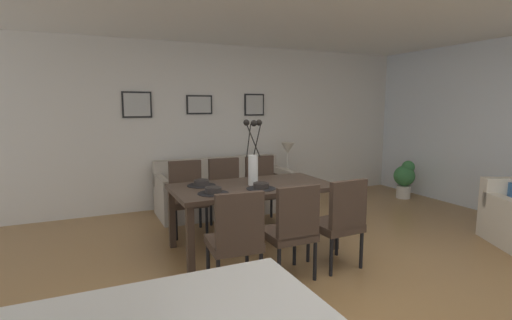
{
  "coord_description": "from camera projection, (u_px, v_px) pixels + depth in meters",
  "views": [
    {
      "loc": [
        -1.96,
        -2.77,
        1.63
      ],
      "look_at": [
        -0.09,
        1.36,
        0.98
      ],
      "focal_mm": 26.72,
      "sensor_mm": 36.0,
      "label": 1
    }
  ],
  "objects": [
    {
      "name": "centerpiece_vase",
      "position": [
        253.0,
        160.0,
        4.26
      ],
      "size": [
        0.21,
        0.23,
        0.73
      ],
      "color": "white",
      "rests_on": "dining_table"
    },
    {
      "name": "placemat_far_left",
      "position": [
        261.0,
        188.0,
        4.1
      ],
      "size": [
        0.32,
        0.32,
        0.01
      ],
      "primitive_type": "cylinder",
      "color": "black",
      "rests_on": "dining_table"
    },
    {
      "name": "bowl_near_left",
      "position": [
        213.0,
        190.0,
        3.88
      ],
      "size": [
        0.17,
        0.17,
        0.07
      ],
      "color": "#2D2826",
      "rests_on": "dining_table"
    },
    {
      "name": "bowl_near_right",
      "position": [
        201.0,
        182.0,
        4.26
      ],
      "size": [
        0.17,
        0.17,
        0.07
      ],
      "color": "#2D2826",
      "rests_on": "dining_table"
    },
    {
      "name": "table_lamp",
      "position": [
        288.0,
        151.0,
        6.21
      ],
      "size": [
        0.22,
        0.22,
        0.51
      ],
      "color": "beige",
      "rests_on": "side_table"
    },
    {
      "name": "dining_chair_far_left",
      "position": [
        292.0,
        227.0,
        3.54
      ],
      "size": [
        0.44,
        0.44,
        0.92
      ],
      "color": "#3D2D23",
      "rests_on": "ground"
    },
    {
      "name": "back_wall_panel",
      "position": [
        213.0,
        126.0,
        6.27
      ],
      "size": [
        9.0,
        0.1,
        2.6
      ],
      "primitive_type": "cube",
      "color": "silver",
      "rests_on": "ground"
    },
    {
      "name": "dining_chair_mid_left",
      "position": [
        340.0,
        219.0,
        3.79
      ],
      "size": [
        0.46,
        0.46,
        0.92
      ],
      "color": "#3D2D23",
      "rests_on": "ground"
    },
    {
      "name": "potted_plant",
      "position": [
        405.0,
        177.0,
        6.71
      ],
      "size": [
        0.36,
        0.36,
        0.67
      ],
      "color": "silver",
      "rests_on": "ground"
    },
    {
      "name": "dining_chair_near_left",
      "position": [
        236.0,
        236.0,
        3.29
      ],
      "size": [
        0.47,
        0.47,
        0.92
      ],
      "color": "#3D2D23",
      "rests_on": "ground"
    },
    {
      "name": "placemat_near_left",
      "position": [
        213.0,
        193.0,
        3.88
      ],
      "size": [
        0.32,
        0.32,
        0.01
      ],
      "primitive_type": "cylinder",
      "color": "black",
      "rests_on": "dining_table"
    },
    {
      "name": "dining_chair_mid_right",
      "position": [
        263.0,
        186.0,
        5.34
      ],
      "size": [
        0.45,
        0.45,
        0.92
      ],
      "color": "#3D2D23",
      "rests_on": "ground"
    },
    {
      "name": "side_table",
      "position": [
        287.0,
        189.0,
        6.3
      ],
      "size": [
        0.36,
        0.36,
        0.52
      ],
      "primitive_type": "cube",
      "color": "#3D2D23",
      "rests_on": "ground"
    },
    {
      "name": "dining_chair_far_right",
      "position": [
        227.0,
        189.0,
        5.12
      ],
      "size": [
        0.46,
        0.46,
        0.92
      ],
      "color": "#3D2D23",
      "rests_on": "ground"
    },
    {
      "name": "framed_picture_right",
      "position": [
        254.0,
        105.0,
        6.45
      ],
      "size": [
        0.36,
        0.03,
        0.37
      ],
      "color": "black"
    },
    {
      "name": "dining_table",
      "position": [
        253.0,
        192.0,
        4.31
      ],
      "size": [
        1.8,
        0.95,
        0.74
      ],
      "color": "#3D2D23",
      "rests_on": "ground"
    },
    {
      "name": "dining_chair_near_right",
      "position": [
        187.0,
        193.0,
        4.89
      ],
      "size": [
        0.47,
        0.47,
        0.92
      ],
      "color": "#3D2D23",
      "rests_on": "ground"
    },
    {
      "name": "placemat_near_right",
      "position": [
        201.0,
        185.0,
        4.27
      ],
      "size": [
        0.32,
        0.32,
        0.01
      ],
      "primitive_type": "cylinder",
      "color": "black",
      "rests_on": "dining_table"
    },
    {
      "name": "framed_picture_left",
      "position": [
        137.0,
        105.0,
        5.67
      ],
      "size": [
        0.43,
        0.03,
        0.39
      ],
      "color": "black"
    },
    {
      "name": "sofa",
      "position": [
        224.0,
        193.0,
        5.91
      ],
      "size": [
        2.03,
        0.84,
        0.8
      ],
      "color": "#B2A899",
      "rests_on": "ground"
    },
    {
      "name": "bowl_far_left",
      "position": [
        261.0,
        185.0,
        4.1
      ],
      "size": [
        0.17,
        0.17,
        0.07
      ],
      "color": "#2D2826",
      "rests_on": "dining_table"
    },
    {
      "name": "framed_picture_center",
      "position": [
        199.0,
        105.0,
        6.06
      ],
      "size": [
        0.42,
        0.03,
        0.3
      ],
      "color": "black"
    },
    {
      "name": "ground_plane",
      "position": [
        325.0,
        283.0,
        3.53
      ],
      "size": [
        9.0,
        9.0,
        0.0
      ],
      "primitive_type": "plane",
      "color": "olive"
    }
  ]
}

